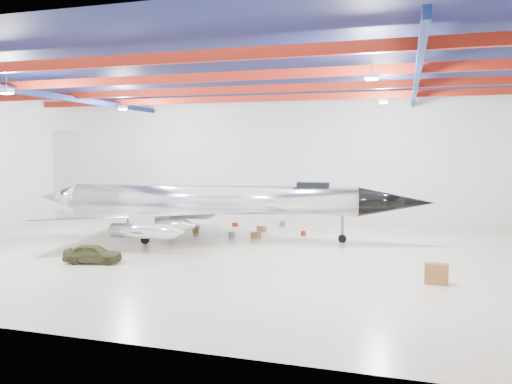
% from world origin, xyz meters
% --- Properties ---
extents(floor, '(40.00, 40.00, 0.00)m').
position_xyz_m(floor, '(0.00, 0.00, 0.00)').
color(floor, beige).
rests_on(floor, ground).
extents(wall_back, '(40.00, 0.00, 40.00)m').
position_xyz_m(wall_back, '(0.00, 15.00, 5.50)').
color(wall_back, silver).
rests_on(wall_back, floor).
extents(ceiling, '(40.00, 40.00, 0.00)m').
position_xyz_m(ceiling, '(0.00, 0.00, 11.00)').
color(ceiling, '#0A0F38').
rests_on(ceiling, wall_back).
extents(ceiling_structure, '(39.50, 29.50, 1.08)m').
position_xyz_m(ceiling_structure, '(0.00, 0.00, 10.32)').
color(ceiling_structure, maroon).
rests_on(ceiling_structure, ceiling).
extents(jet_aircraft, '(28.52, 18.33, 7.79)m').
position_xyz_m(jet_aircraft, '(-1.62, 3.76, 2.55)').
color(jet_aircraft, silver).
rests_on(jet_aircraft, floor).
extents(jeep, '(3.42, 2.03, 1.09)m').
position_xyz_m(jeep, '(-5.27, -5.18, 0.55)').
color(jeep, '#3D3E1F').
rests_on(jeep, floor).
extents(desk, '(1.10, 0.59, 0.99)m').
position_xyz_m(desk, '(13.09, -4.27, 0.50)').
color(desk, brown).
rests_on(desk, floor).
extents(crate_ply, '(0.51, 0.45, 0.31)m').
position_xyz_m(crate_ply, '(-3.77, 5.82, 0.16)').
color(crate_ply, olive).
rests_on(crate_ply, floor).
extents(toolbox_red, '(0.46, 0.37, 0.31)m').
position_xyz_m(toolbox_red, '(-1.90, 9.71, 0.15)').
color(toolbox_red, maroon).
rests_on(toolbox_red, floor).
extents(engine_drum, '(0.61, 0.61, 0.41)m').
position_xyz_m(engine_drum, '(-0.41, 4.60, 0.21)').
color(engine_drum, '#59595B').
rests_on(engine_drum, floor).
extents(parts_bin, '(0.76, 0.68, 0.44)m').
position_xyz_m(parts_bin, '(0.91, 7.91, 0.22)').
color(parts_bin, olive).
rests_on(parts_bin, floor).
extents(crate_small, '(0.44, 0.39, 0.26)m').
position_xyz_m(crate_small, '(-4.53, 7.86, 0.13)').
color(crate_small, '#59595B').
rests_on(crate_small, floor).
extents(tool_chest, '(0.53, 0.53, 0.36)m').
position_xyz_m(tool_chest, '(4.40, 6.98, 0.18)').
color(tool_chest, maroon).
rests_on(tool_chest, floor).
extents(oil_barrel, '(0.76, 0.70, 0.43)m').
position_xyz_m(oil_barrel, '(1.31, 4.95, 0.21)').
color(oil_barrel, olive).
rests_on(oil_barrel, floor).
extents(spares_box, '(0.49, 0.49, 0.41)m').
position_xyz_m(spares_box, '(1.81, 10.97, 0.20)').
color(spares_box, '#59595B').
rests_on(spares_box, floor).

